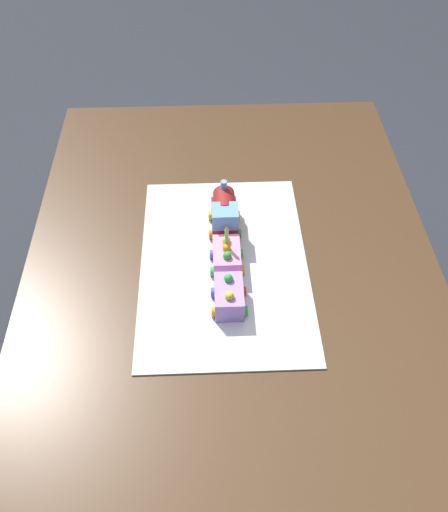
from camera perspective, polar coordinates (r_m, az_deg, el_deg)
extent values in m
plane|color=#2D3038|center=(1.96, 0.58, -15.41)|extent=(8.00, 8.00, 0.00)
cube|color=#4C331E|center=(1.36, 0.81, -1.24)|extent=(1.40, 1.00, 0.03)
cube|color=#4C331E|center=(2.11, -12.23, 4.78)|extent=(0.07, 0.07, 0.71)
cube|color=#4C331E|center=(2.13, 11.79, 5.41)|extent=(0.07, 0.07, 0.71)
cube|color=silver|center=(1.35, 0.00, -0.93)|extent=(0.60, 0.40, 0.00)
cube|color=maroon|center=(1.41, 0.05, 3.65)|extent=(0.12, 0.06, 0.05)
cylinder|color=maroon|center=(1.40, 0.03, 5.41)|extent=(0.08, 0.05, 0.05)
cube|color=#669EEA|center=(1.36, 0.11, 4.10)|extent=(0.06, 0.06, 0.04)
cylinder|color=#669EEA|center=(1.40, -0.02, 7.14)|extent=(0.02, 0.02, 0.03)
sphere|color=#F4EFCC|center=(1.46, -0.05, 5.72)|extent=(0.02, 0.02, 0.02)
cylinder|color=yellow|center=(1.45, -1.43, 4.14)|extent=(0.02, 0.01, 0.02)
cylinder|color=orange|center=(1.40, -1.37, 2.22)|extent=(0.02, 0.01, 0.02)
cylinder|color=orange|center=(1.45, 1.42, 4.22)|extent=(0.02, 0.01, 0.02)
cylinder|color=green|center=(1.40, 1.58, 2.30)|extent=(0.02, 0.01, 0.02)
cube|color=pink|center=(1.32, 0.28, -0.16)|extent=(0.10, 0.06, 0.06)
cylinder|color=#4C59D8|center=(1.35, -1.30, 0.16)|extent=(0.02, 0.01, 0.02)
cylinder|color=green|center=(1.31, -1.24, -1.59)|extent=(0.02, 0.01, 0.02)
cylinder|color=green|center=(1.35, 1.75, 0.25)|extent=(0.02, 0.01, 0.02)
cylinder|color=orange|center=(1.32, 1.89, -1.50)|extent=(0.02, 0.01, 0.02)
sphere|color=orange|center=(1.30, 0.28, 0.86)|extent=(0.02, 0.02, 0.02)
sphere|color=yellow|center=(1.31, 0.24, 1.64)|extent=(0.02, 0.02, 0.02)
sphere|color=green|center=(1.28, 0.33, 0.05)|extent=(0.02, 0.02, 0.02)
cube|color=#AD84E0|center=(1.24, 0.51, -4.16)|extent=(0.10, 0.06, 0.06)
cylinder|color=#4C59D8|center=(1.27, -1.17, -3.72)|extent=(0.02, 0.01, 0.02)
cylinder|color=orange|center=(1.24, -1.11, -5.69)|extent=(0.02, 0.01, 0.02)
cylinder|color=red|center=(1.28, 2.06, -3.62)|extent=(0.02, 0.01, 0.02)
cylinder|color=green|center=(1.24, 2.23, -5.59)|extent=(0.02, 0.01, 0.02)
sphere|color=yellow|center=(1.20, 0.57, -4.08)|extent=(0.02, 0.02, 0.02)
sphere|color=green|center=(1.23, 0.47, -2.27)|extent=(0.02, 0.02, 0.02)
cylinder|color=#66D872|center=(1.28, 0.27, 2.08)|extent=(0.01, 0.01, 0.04)
cone|color=yellow|center=(1.26, 0.27, 2.90)|extent=(0.01, 0.01, 0.01)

